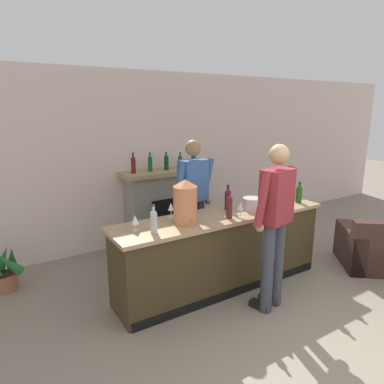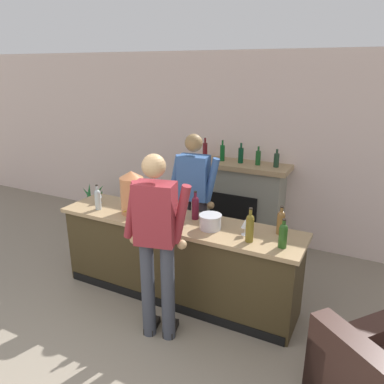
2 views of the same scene
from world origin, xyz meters
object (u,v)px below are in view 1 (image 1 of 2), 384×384
at_px(person_customer, 275,221).
at_px(wine_bottle_cabernet_heavy, 278,190).
at_px(wine_glass_front_right, 193,204).
at_px(wine_glass_front_left, 135,220).
at_px(wine_bottle_burgundy_dark, 284,195).
at_px(wine_bottle_port_short, 299,193).
at_px(wine_glass_back_row, 241,207).
at_px(wine_glass_mid_counter, 171,207).
at_px(copper_dispenser, 185,202).
at_px(wine_bottle_merlot_tall, 229,206).
at_px(fireplace_stone, 166,206).
at_px(armchair_black, 374,250).
at_px(wine_bottle_chardonnay_pale, 154,221).
at_px(wine_bottle_rose_blush, 228,199).
at_px(ice_bucket_steel, 252,204).
at_px(person_bartender, 193,201).
at_px(potted_plant_corner, 2,267).
at_px(wine_glass_by_dispenser, 272,197).

bearing_deg(person_customer, wine_bottle_cabernet_heavy, 42.80).
distance_m(wine_glass_front_right, wine_glass_front_left, 0.85).
height_order(wine_bottle_burgundy_dark, wine_bottle_cabernet_heavy, wine_bottle_burgundy_dark).
xyz_separation_m(wine_bottle_port_short, wine_glass_back_row, (-1.08, -0.08, 0.00)).
distance_m(person_customer, wine_glass_mid_counter, 1.18).
distance_m(copper_dispenser, wine_bottle_merlot_tall, 0.55).
xyz_separation_m(wine_bottle_burgundy_dark, wine_glass_front_right, (-1.15, 0.36, -0.03)).
distance_m(fireplace_stone, wine_glass_front_left, 2.08).
bearing_deg(wine_bottle_merlot_tall, armchair_black, -14.95).
xyz_separation_m(wine_bottle_burgundy_dark, wine_glass_back_row, (-0.77, -0.06, -0.02)).
bearing_deg(wine_glass_front_left, wine_bottle_chardonnay_pale, -51.44).
distance_m(wine_bottle_rose_blush, wine_glass_front_right, 0.46).
bearing_deg(ice_bucket_steel, person_bartender, 129.80).
distance_m(fireplace_stone, wine_bottle_cabernet_heavy, 1.85).
relative_size(ice_bucket_steel, wine_bottle_chardonnay_pale, 0.78).
relative_size(fireplace_stone, wine_bottle_cabernet_heavy, 5.28).
distance_m(copper_dispenser, wine_bottle_chardonnay_pale, 0.45).
height_order(potted_plant_corner, wine_bottle_cabernet_heavy, wine_bottle_cabernet_heavy).
xyz_separation_m(potted_plant_corner, wine_bottle_port_short, (3.51, -1.44, 0.77)).
relative_size(person_customer, wine_bottle_burgundy_dark, 5.38).
height_order(wine_bottle_port_short, wine_glass_back_row, wine_bottle_port_short).
bearing_deg(wine_glass_mid_counter, ice_bucket_steel, -14.79).
bearing_deg(wine_bottle_port_short, wine_glass_front_right, 166.84).
xyz_separation_m(fireplace_stone, wine_bottle_cabernet_heavy, (0.99, -1.50, 0.45)).
bearing_deg(wine_bottle_chardonnay_pale, wine_bottle_cabernet_heavy, 8.26).
bearing_deg(wine_bottle_port_short, wine_glass_by_dispenser, 165.87).
xyz_separation_m(wine_glass_front_left, wine_glass_mid_counter, (0.52, 0.19, 0.01)).
distance_m(armchair_black, wine_glass_by_dispenser, 1.70).
xyz_separation_m(potted_plant_corner, wine_glass_front_left, (1.22, -1.29, 0.75)).
bearing_deg(potted_plant_corner, person_bartender, -18.90).
relative_size(person_bartender, copper_dispenser, 3.62).
bearing_deg(potted_plant_corner, wine_glass_back_row, -32.05).
xyz_separation_m(ice_bucket_steel, wine_bottle_cabernet_heavy, (0.67, 0.21, 0.05)).
relative_size(potted_plant_corner, wine_glass_front_right, 3.80).
relative_size(copper_dispenser, wine_glass_by_dispenser, 3.00).
bearing_deg(wine_glass_mid_counter, wine_bottle_merlot_tall, -33.51).
height_order(wine_bottle_burgundy_dark, wine_glass_by_dispenser, wine_bottle_burgundy_dark).
distance_m(armchair_black, copper_dispenser, 2.90).
xyz_separation_m(copper_dispenser, wine_glass_by_dispenser, (1.34, 0.02, -0.13)).
bearing_deg(person_bartender, wine_bottle_merlot_tall, -85.87).
height_order(ice_bucket_steel, wine_glass_back_row, wine_glass_back_row).
bearing_deg(wine_glass_front_left, wine_glass_mid_counter, 19.55).
distance_m(wine_bottle_rose_blush, wine_glass_mid_counter, 0.76).
bearing_deg(wine_bottle_chardonnay_pale, copper_dispenser, 12.05).
bearing_deg(wine_bottle_port_short, wine_bottle_merlot_tall, -178.52).
bearing_deg(wine_glass_mid_counter, fireplace_stone, 64.57).
height_order(wine_bottle_merlot_tall, wine_glass_by_dispenser, wine_bottle_merlot_tall).
distance_m(armchair_black, wine_glass_mid_counter, 2.97).
height_order(wine_glass_front_right, wine_glass_front_left, wine_glass_front_right).
xyz_separation_m(copper_dispenser, wine_bottle_port_short, (1.73, -0.08, -0.12)).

